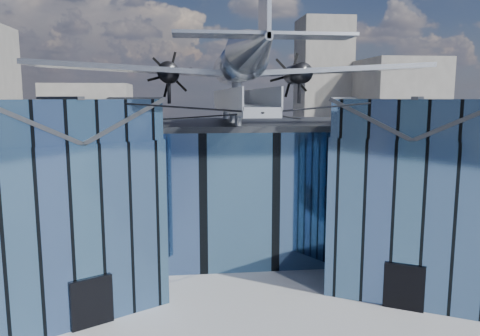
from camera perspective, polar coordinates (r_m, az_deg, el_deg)
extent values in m
plane|color=gray|center=(30.67, 0.44, -14.00)|extent=(120.00, 120.00, 0.00)
cube|color=#476991|center=(37.91, -1.22, -2.07)|extent=(28.00, 14.00, 9.50)
cube|color=#24272C|center=(37.31, -1.24, 5.42)|extent=(28.00, 14.00, 0.40)
cube|color=#476991|center=(28.86, -20.58, -6.07)|extent=(11.79, 11.43, 9.50)
cube|color=#476991|center=(28.00, -21.22, 5.59)|extent=(11.56, 11.20, 2.20)
cube|color=#24272C|center=(27.49, -25.75, 5.27)|extent=(7.98, 9.23, 2.40)
cube|color=#24272C|center=(28.69, -16.87, 5.87)|extent=(7.98, 9.23, 2.40)
cube|color=#24272C|center=(27.98, -21.35, 7.94)|extent=(4.30, 7.10, 0.18)
cube|color=black|center=(26.30, -17.61, -15.34)|extent=(2.03, 1.32, 2.60)
cube|color=black|center=(30.33, -12.37, -5.01)|extent=(0.34, 0.34, 9.50)
cube|color=#476991|center=(31.29, 20.22, -4.93)|extent=(11.79, 11.43, 9.50)
cube|color=#476991|center=(30.50, 20.80, 5.82)|extent=(11.56, 11.20, 2.20)
cube|color=#24272C|center=(30.69, 16.58, 6.04)|extent=(7.98, 9.23, 2.40)
cube|color=#24272C|center=(30.48, 25.04, 5.57)|extent=(7.98, 9.23, 2.40)
cube|color=#24272C|center=(30.48, 20.92, 7.98)|extent=(4.30, 7.10, 0.18)
cube|color=black|center=(28.45, 19.35, -13.54)|extent=(2.03, 1.32, 2.60)
cube|color=black|center=(31.81, 12.09, -4.36)|extent=(0.34, 0.34, 9.50)
cube|color=#969BA3|center=(31.78, -0.31, 7.38)|extent=(1.80, 21.00, 0.50)
cube|color=#969BA3|center=(31.69, -1.95, 8.54)|extent=(0.08, 21.00, 1.10)
cube|color=#969BA3|center=(31.88, 1.31, 8.55)|extent=(0.08, 21.00, 1.10)
cylinder|color=#969BA3|center=(41.25, -1.77, 6.73)|extent=(0.44, 0.44, 1.35)
cylinder|color=#969BA3|center=(35.28, -0.94, 6.41)|extent=(0.44, 0.44, 1.35)
cylinder|color=#969BA3|center=(31.31, -0.21, 6.12)|extent=(0.44, 0.44, 1.35)
cylinder|color=#969BA3|center=(32.27, -0.41, 9.08)|extent=(0.70, 0.70, 1.40)
cylinder|color=black|center=(24.15, -10.90, 7.52)|extent=(10.55, 6.08, 0.69)
cylinder|color=black|center=(25.62, 13.44, 7.50)|extent=(10.55, 6.08, 0.69)
cylinder|color=black|center=(29.61, -5.70, 6.17)|extent=(6.09, 17.04, 1.19)
cylinder|color=black|center=(30.31, 5.79, 6.23)|extent=(6.09, 17.04, 1.19)
cylinder|color=#AAAFB7|center=(32.34, -0.42, 12.54)|extent=(2.50, 11.00, 2.50)
sphere|color=#AAAFB7|center=(37.81, -1.33, 11.98)|extent=(2.50, 2.50, 2.50)
cube|color=black|center=(36.86, -1.19, 13.14)|extent=(1.60, 1.40, 0.50)
cone|color=#AAAFB7|center=(23.47, 2.03, 14.73)|extent=(2.50, 7.00, 2.50)
cube|color=#AAAFB7|center=(21.46, 3.03, 19.62)|extent=(0.18, 2.40, 3.40)
cube|color=#AAAFB7|center=(21.34, 2.95, 15.88)|extent=(8.00, 1.80, 0.14)
cube|color=#AAAFB7|center=(33.32, -12.92, 11.69)|extent=(14.00, 3.20, 1.08)
cylinder|color=black|center=(33.74, -8.66, 11.35)|extent=(1.44, 3.20, 1.44)
cone|color=black|center=(35.54, -8.56, 11.21)|extent=(0.70, 0.70, 0.70)
cube|color=black|center=(35.69, -8.55, 11.20)|extent=(1.05, 0.06, 3.33)
cube|color=black|center=(35.69, -8.55, 11.20)|extent=(2.53, 0.06, 2.53)
cube|color=black|center=(35.69, -8.55, 11.20)|extent=(3.33, 0.06, 1.05)
cylinder|color=black|center=(33.10, -8.65, 9.28)|extent=(0.24, 0.24, 1.75)
cube|color=#AAAFB7|center=(34.75, 11.20, 11.61)|extent=(14.00, 3.20, 1.08)
cylinder|color=black|center=(34.68, 7.02, 11.31)|extent=(1.44, 3.20, 1.44)
cone|color=black|center=(36.43, 6.35, 11.19)|extent=(0.70, 0.70, 0.70)
cube|color=black|center=(36.57, 6.29, 11.18)|extent=(1.05, 0.06, 3.33)
cube|color=black|center=(36.57, 6.29, 11.18)|extent=(2.53, 0.06, 2.53)
cube|color=black|center=(36.57, 6.29, 11.18)|extent=(3.33, 0.06, 1.05)
cylinder|color=black|center=(34.06, 7.22, 9.29)|extent=(0.24, 0.24, 1.75)
cube|color=slate|center=(83.99, 18.51, 6.31)|extent=(12.00, 14.00, 18.00)
cube|color=slate|center=(84.85, -17.88, 5.01)|extent=(14.00, 10.00, 14.00)
cube|color=slate|center=(89.78, 10.02, 9.30)|extent=(9.00, 9.00, 26.00)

